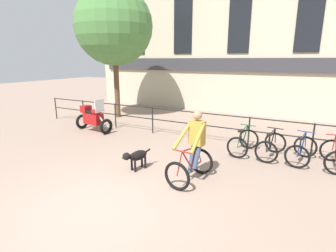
{
  "coord_description": "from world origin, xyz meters",
  "views": [
    {
      "loc": [
        3.46,
        -3.47,
        2.88
      ],
      "look_at": [
        0.07,
        2.86,
        1.05
      ],
      "focal_mm": 28.0,
      "sensor_mm": 36.0,
      "label": 1
    }
  ],
  "objects": [
    {
      "name": "canal_railing",
      "position": [
        -0.0,
        5.2,
        0.71
      ],
      "size": [
        15.05,
        0.05,
        1.05
      ],
      "color": "black",
      "rests_on": "ground_plane"
    },
    {
      "name": "ground_plane",
      "position": [
        0.0,
        0.0,
        0.0
      ],
      "size": [
        60.0,
        60.0,
        0.0
      ],
      "primitive_type": "plane",
      "color": "gray"
    },
    {
      "name": "tree_canalside_left",
      "position": [
        -5.05,
        6.98,
        4.41
      ],
      "size": [
        3.69,
        3.69,
        6.27
      ],
      "color": "brown",
      "rests_on": "ground_plane"
    },
    {
      "name": "parked_motorcycle",
      "position": [
        -4.17,
        4.3,
        0.56
      ],
      "size": [
        1.68,
        0.82,
        1.35
      ],
      "rotation": [
        0.0,
        0.0,
        1.45
      ],
      "color": "black",
      "rests_on": "ground_plane"
    },
    {
      "name": "cyclist_with_bike",
      "position": [
        1.18,
        2.07,
        0.76
      ],
      "size": [
        0.83,
        1.25,
        1.7
      ],
      "rotation": [
        0.0,
        0.0,
        -0.14
      ],
      "color": "black",
      "rests_on": "ground_plane"
    },
    {
      "name": "parked_bicycle_near_lamp",
      "position": [
        1.85,
        4.54,
        0.36
      ],
      "size": [
        0.78,
        1.18,
        0.86
      ],
      "rotation": [
        0.0,
        0.0,
        3.03
      ],
      "color": "black",
      "rests_on": "ground_plane"
    },
    {
      "name": "parked_bicycle_mid_right",
      "position": [
        3.49,
        4.54,
        0.36
      ],
      "size": [
        0.84,
        1.21,
        0.86
      ],
      "rotation": [
        0.0,
        0.0,
        2.97
      ],
      "color": "black",
      "rests_on": "ground_plane"
    },
    {
      "name": "dog",
      "position": [
        -0.36,
        1.88,
        0.39
      ],
      "size": [
        0.41,
        0.92,
        0.57
      ],
      "rotation": [
        0.0,
        0.0,
        -0.31
      ],
      "color": "black",
      "rests_on": "ground_plane"
    },
    {
      "name": "parked_bicycle_mid_left",
      "position": [
        2.67,
        4.54,
        0.36
      ],
      "size": [
        0.79,
        1.18,
        0.86
      ],
      "rotation": [
        0.0,
        0.0,
        3.02
      ],
      "color": "black",
      "rests_on": "ground_plane"
    },
    {
      "name": "parked_bicycle_far_end",
      "position": [
        4.31,
        4.54,
        0.36
      ],
      "size": [
        0.73,
        1.15,
        0.86
      ],
      "rotation": [
        0.0,
        0.0,
        3.21
      ],
      "color": "black",
      "rests_on": "ground_plane"
    }
  ]
}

